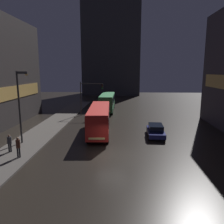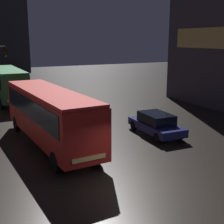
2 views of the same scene
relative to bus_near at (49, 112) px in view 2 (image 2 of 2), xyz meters
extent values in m
plane|color=black|center=(1.84, -7.19, -2.03)|extent=(120.00, 120.00, 0.00)
cube|color=beige|center=(7.93, 47.70, 8.15)|extent=(0.24, 10.20, 1.80)
cube|color=#AD1E19|center=(0.00, 0.00, -0.19)|extent=(2.95, 10.74, 2.58)
cube|color=black|center=(0.00, 0.00, 0.35)|extent=(2.97, 9.89, 1.10)
cube|color=red|center=(0.00, 0.00, 1.18)|extent=(2.89, 10.52, 0.16)
cube|color=#F4CC72|center=(0.30, -5.32, -1.08)|extent=(1.66, 0.19, 0.20)
cylinder|color=black|center=(1.30, -3.84, -1.53)|extent=(0.31, 1.01, 1.00)
cylinder|color=black|center=(-0.86, -3.96, -1.53)|extent=(0.31, 1.01, 1.00)
cylinder|color=black|center=(0.86, 3.97, -1.53)|extent=(0.31, 1.01, 1.00)
cylinder|color=black|center=(-1.30, 3.85, -1.53)|extent=(0.31, 1.01, 1.00)
cube|color=#236B38|center=(-0.11, 14.97, -0.19)|extent=(2.44, 9.82, 2.57)
cube|color=black|center=(-0.11, 14.97, 0.34)|extent=(2.50, 9.03, 1.10)
cube|color=#399252|center=(-0.11, 14.97, 1.17)|extent=(2.39, 9.62, 0.16)
cube|color=#F4CC72|center=(-0.11, 10.04, -1.08)|extent=(1.70, 0.10, 0.20)
cylinder|color=black|center=(1.01, 11.47, -1.53)|extent=(0.25, 1.00, 1.00)
cylinder|color=black|center=(-1.22, 11.46, -1.53)|extent=(0.25, 1.00, 1.00)
cylinder|color=black|center=(1.00, 18.48, -1.53)|extent=(0.25, 1.00, 1.00)
cube|color=navy|center=(6.80, -1.13, -1.48)|extent=(2.03, 4.51, 0.50)
cube|color=black|center=(6.80, -1.13, -0.91)|extent=(1.67, 2.50, 0.63)
cylinder|color=black|center=(7.58, -2.69, -1.71)|extent=(0.23, 0.65, 0.64)
cylinder|color=black|center=(5.89, -2.62, -1.71)|extent=(0.23, 0.65, 0.64)
cylinder|color=black|center=(7.70, 0.35, -1.71)|extent=(0.23, 0.65, 0.64)
cylinder|color=black|center=(6.01, 0.42, -1.71)|extent=(0.23, 0.65, 0.64)
cube|color=black|center=(-0.67, 10.90, 3.01)|extent=(0.30, 0.24, 0.90)
sphere|color=#390706|center=(-0.67, 10.76, 3.29)|extent=(0.18, 0.18, 0.18)
sphere|color=#3B2B07|center=(-0.67, 10.76, 3.01)|extent=(0.18, 0.18, 0.18)
sphere|color=green|center=(-0.67, 10.76, 2.73)|extent=(0.18, 0.18, 0.18)
camera|label=1|loc=(2.92, -26.29, 5.62)|focal=35.00mm
camera|label=2|loc=(-4.64, -17.53, 4.15)|focal=50.00mm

